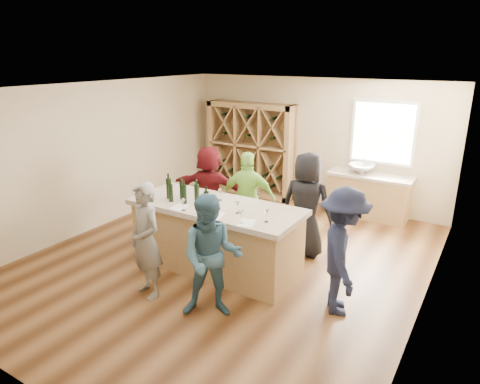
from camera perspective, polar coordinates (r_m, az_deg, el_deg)
The scene contains 36 objects.
floor at distance 7.28m, azimuth -1.52°, elevation -9.31°, with size 6.00×7.00×0.10m, color brown.
ceiling at distance 6.48m, azimuth -1.73°, elevation 14.11°, with size 6.00×7.00×0.10m, color white.
wall_back at distance 9.81m, azimuth 9.91°, elevation 6.65°, with size 6.00×0.10×2.80m, color #C3B18D.
wall_front at distance 4.44m, azimuth -28.05°, elevation -9.52°, with size 6.00×0.10×2.80m, color #C3B18D.
wall_left at distance 8.74m, azimuth -18.63°, elevation 4.58°, with size 0.10×7.00×2.80m, color #C3B18D.
wall_right at distance 5.74m, azimuth 24.78°, elevation -2.95°, with size 0.10×7.00×2.80m, color #C3B18D.
window_frame at distance 9.23m, azimuth 18.54°, elevation 7.49°, with size 1.30×0.06×1.30m, color white.
window_pane at distance 9.20m, azimuth 18.49°, elevation 7.46°, with size 1.18×0.01×1.18m, color white.
wine_rack at distance 10.27m, azimuth 1.43°, elevation 5.71°, with size 2.20×0.45×2.20m, color #9E7A4B.
back_counter_base at distance 9.32m, azimuth 16.75°, elevation -0.65°, with size 1.60×0.58×0.86m, color #9E7A4B.
back_counter_top at distance 9.18m, azimuth 17.00°, elevation 2.07°, with size 1.70×0.62×0.06m, color #B3A493.
sink at distance 9.20m, azimuth 15.87°, elevation 2.99°, with size 0.54×0.54×0.19m, color silver.
faucet at distance 9.36m, azimuth 16.22°, elevation 3.57°, with size 0.02×0.02×0.30m, color silver.
tasting_counter_base at distance 6.79m, azimuth -3.20°, elevation -6.27°, with size 2.60×1.00×1.00m, color #9E7A4B.
tasting_counter_top at distance 6.59m, azimuth -3.28°, elevation -1.99°, with size 2.72×1.12×0.08m, color #B3A493.
wine_bottle_a at distance 6.88m, azimuth -9.47°, elevation 0.46°, with size 0.08×0.08×0.33m, color black.
wine_bottle_b at distance 6.74m, azimuth -9.20°, elevation -0.12°, with size 0.07×0.07×0.28m, color black.
wine_bottle_c at distance 6.83m, azimuth -7.77°, elevation 0.17°, with size 0.07×0.07×0.27m, color black.
wine_bottle_d at distance 6.60m, azimuth -7.44°, elevation -0.31°, with size 0.08×0.08×0.31m, color black.
wine_bottle_e at distance 6.56m, azimuth -5.78°, elevation -0.32°, with size 0.08×0.08×0.32m, color black.
wine_glass_a at distance 6.35m, azimuth -7.55°, elevation -1.75°, with size 0.06×0.06×0.16m, color white.
wine_glass_b at distance 6.09m, azimuth -3.89°, elevation -2.53°, with size 0.06×0.06×0.16m, color white.
wine_glass_c at distance 5.81m, azimuth 0.15°, elevation -3.31°, with size 0.07×0.07×0.20m, color white.
wine_glass_d at distance 6.18m, azimuth -0.38°, elevation -2.06°, with size 0.07×0.07×0.18m, color white.
wine_glass_e at distance 5.87m, azimuth 3.54°, elevation -3.13°, with size 0.07×0.07×0.19m, color white.
tasting_menu_a at distance 6.52m, azimuth -8.04°, elevation -1.98°, with size 0.20×0.28×0.00m, color white.
tasting_menu_b at distance 6.13m, azimuth -3.40°, elevation -3.13°, with size 0.23×0.31×0.00m, color white.
tasting_menu_c at distance 5.86m, azimuth 0.89°, elevation -4.13°, with size 0.22×0.30×0.00m, color white.
person_near_left at distance 6.07m, azimuth -12.43°, elevation -6.36°, with size 0.61×0.44×1.66m, color slate.
person_near_right at distance 5.50m, azimuth -3.80°, elevation -8.65°, with size 0.80×0.44×1.66m, color #335972.
person_server at distance 5.70m, azimuth 13.54°, elevation -7.76°, with size 1.11×0.52×1.72m, color #191E38.
person_far_mid at distance 7.56m, azimuth 1.09°, elevation -0.88°, with size 0.99×0.51×1.68m, color #8CC64C.
person_far_right at distance 7.18m, azimuth 8.83°, elevation -1.70°, with size 0.87×0.57×1.79m, color black.
person_far_left at distance 8.17m, azimuth -4.09°, elevation 0.46°, with size 1.54×0.56×1.67m, color #590F14.
wine_bottle_f at distance 6.27m, azimuth -4.51°, elevation -1.24°, with size 0.07×0.07×0.30m, color black.
wine_glass_f at distance 6.73m, azimuth -2.68°, elevation -0.38°, with size 0.07×0.07×0.18m, color white.
Camera 1 is at (3.56, -5.40, 3.29)m, focal length 32.00 mm.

